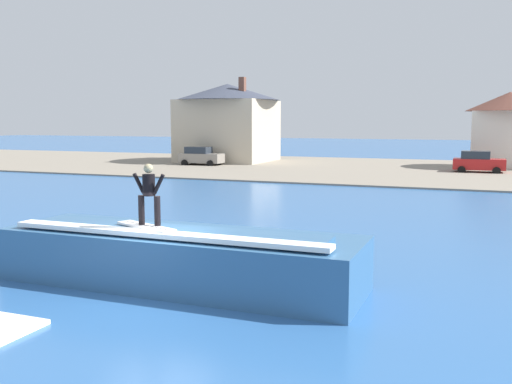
{
  "coord_description": "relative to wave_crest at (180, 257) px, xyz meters",
  "views": [
    {
      "loc": [
        7.45,
        -11.98,
        4.29
      ],
      "look_at": [
        0.13,
        6.38,
        1.85
      ],
      "focal_mm": 40.16,
      "sensor_mm": 36.0,
      "label": 1
    }
  ],
  "objects": [
    {
      "name": "shoreline_bank",
      "position": [
        -0.13,
        38.54,
        -0.69
      ],
      "size": [
        120.0,
        27.95,
        0.12
      ],
      "color": "gray",
      "rests_on": "ground_plane"
    },
    {
      "name": "wave_crest",
      "position": [
        0.0,
        0.0,
        0.0
      ],
      "size": [
        9.64,
        2.89,
        1.58
      ],
      "color": "#34628E",
      "rests_on": "ground_plane"
    },
    {
      "name": "house_with_chimney",
      "position": [
        -17.93,
        42.36,
        3.74
      ],
      "size": [
        11.04,
        11.04,
        8.75
      ],
      "color": "beige",
      "rests_on": "ground_plane"
    },
    {
      "name": "car_near_shore",
      "position": [
        -18.15,
        36.53,
        0.2
      ],
      "size": [
        4.21,
        2.09,
        1.86
      ],
      "color": "gray",
      "rests_on": "ground_plane"
    },
    {
      "name": "surfer",
      "position": [
        -0.58,
        -0.5,
        1.77
      ],
      "size": [
        0.94,
        0.32,
        1.59
      ],
      "color": "black",
      "rests_on": "surfboard"
    },
    {
      "name": "ground_plane",
      "position": [
        -0.13,
        -0.96,
        -0.74
      ],
      "size": [
        260.0,
        260.0,
        0.0
      ],
      "primitive_type": "plane",
      "color": "#2F5F9C"
    },
    {
      "name": "house_gabled_white",
      "position": [
        9.31,
        44.12,
        3.17
      ],
      "size": [
        7.72,
        7.72,
        6.95
      ],
      "color": "silver",
      "rests_on": "ground_plane"
    },
    {
      "name": "surfboard",
      "position": [
        -0.67,
        -0.55,
        0.87
      ],
      "size": [
        2.02,
        1.14,
        0.06
      ],
      "color": "white",
      "rests_on": "wave_crest"
    },
    {
      "name": "car_far_shore",
      "position": [
        6.93,
        37.93,
        0.2
      ],
      "size": [
        4.09,
        2.14,
        1.86
      ],
      "color": "red",
      "rests_on": "ground_plane"
    }
  ]
}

